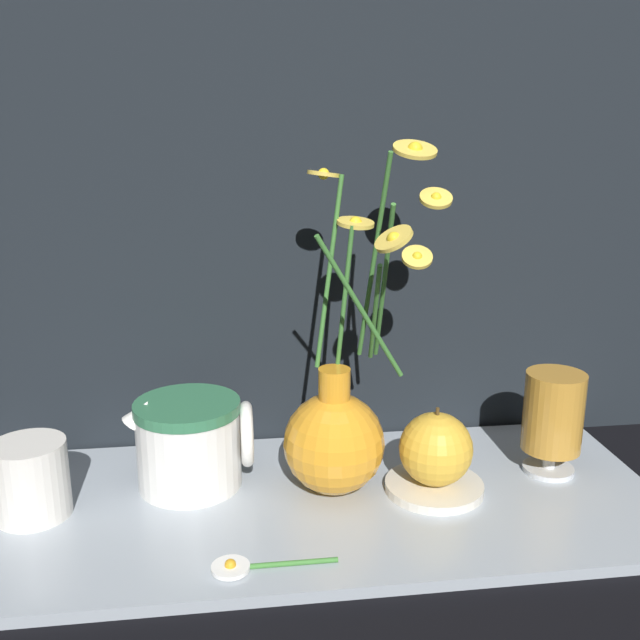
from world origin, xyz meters
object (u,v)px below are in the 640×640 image
vase_with_flowers (336,432)px  tea_glass (553,415)px  yellow_mug (28,479)px  ceramic_pitcher (191,439)px  orange_fruit (435,448)px

vase_with_flowers → tea_glass: bearing=2.1°
yellow_mug → ceramic_pitcher: bearing=15.1°
orange_fruit → ceramic_pitcher: bearing=169.7°
vase_with_flowers → ceramic_pitcher: (-0.16, 0.03, -0.01)m
ceramic_pitcher → orange_fruit: ceramic_pitcher is taller
tea_glass → orange_fruit: 0.15m
vase_with_flowers → orange_fruit: (0.11, -0.02, -0.02)m
yellow_mug → tea_glass: bearing=2.0°
vase_with_flowers → orange_fruit: bearing=-8.0°
yellow_mug → tea_glass: (0.58, 0.02, 0.03)m
ceramic_pitcher → orange_fruit: 0.27m
yellow_mug → orange_fruit: size_ratio=0.97×
ceramic_pitcher → tea_glass: tea_glass is taller
vase_with_flowers → yellow_mug: 0.33m
ceramic_pitcher → orange_fruit: bearing=-10.3°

